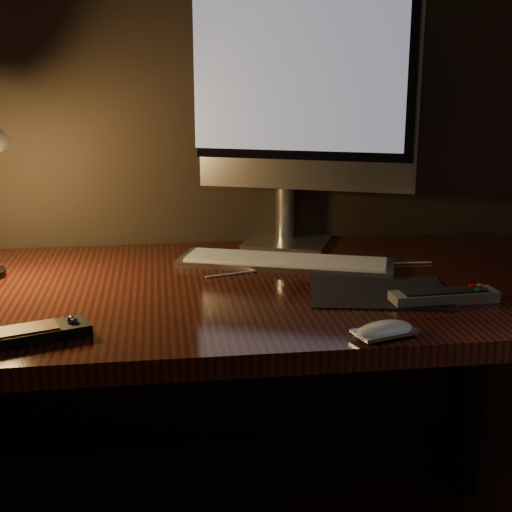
{
  "coord_description": "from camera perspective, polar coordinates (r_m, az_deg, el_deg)",
  "views": [
    {
      "loc": [
        -0.09,
        0.45,
        1.18
      ],
      "look_at": [
        0.09,
        1.73,
        0.84
      ],
      "focal_mm": 50.0,
      "sensor_mm": 36.0,
      "label": 1
    }
  ],
  "objects": [
    {
      "name": "media_remote",
      "position": [
        1.23,
        -17.16,
        -5.9
      ],
      "size": [
        0.18,
        0.12,
        0.03
      ],
      "rotation": [
        0.0,
        0.0,
        0.34
      ],
      "color": "black",
      "rests_on": "desk"
    },
    {
      "name": "tv_remote",
      "position": [
        1.41,
        14.8,
        -3.11
      ],
      "size": [
        0.21,
        0.06,
        0.03
      ],
      "rotation": [
        0.0,
        0.0,
        0.05
      ],
      "color": "gray",
      "rests_on": "desk"
    },
    {
      "name": "cable",
      "position": [
        1.59,
        5.31,
        -0.98
      ],
      "size": [
        0.52,
        0.04,
        0.0
      ],
      "primitive_type": "cylinder",
      "rotation": [
        0.0,
        1.57,
        0.08
      ],
      "color": "white",
      "rests_on": "desk"
    },
    {
      "name": "keyboard",
      "position": [
        1.61,
        2.37,
        -0.47
      ],
      "size": [
        0.5,
        0.29,
        0.02
      ],
      "primitive_type": "cube",
      "rotation": [
        0.0,
        0.0,
        -0.34
      ],
      "color": "silver",
      "rests_on": "desk"
    },
    {
      "name": "desk",
      "position": [
        1.58,
        -4.05,
        -6.09
      ],
      "size": [
        1.6,
        0.75,
        0.75
      ],
      "color": "#3D140D",
      "rests_on": "ground"
    },
    {
      "name": "monitor",
      "position": [
        1.76,
        2.69,
        13.23
      ],
      "size": [
        0.59,
        0.27,
        0.65
      ],
      "rotation": [
        0.0,
        0.0,
        -0.38
      ],
      "color": "silver",
      "rests_on": "desk"
    },
    {
      "name": "mousepad",
      "position": [
        1.44,
        9.78,
        -2.85
      ],
      "size": [
        0.3,
        0.26,
        0.0
      ],
      "primitive_type": "cube",
      "rotation": [
        0.0,
        0.0,
        -0.19
      ],
      "color": "black",
      "rests_on": "desk"
    },
    {
      "name": "mouse",
      "position": [
        1.2,
        10.27,
        -6.04
      ],
      "size": [
        0.11,
        0.08,
        0.02
      ],
      "primitive_type": "ellipsoid",
      "rotation": [
        0.0,
        0.0,
        0.3
      ],
      "color": "white",
      "rests_on": "desk"
    }
  ]
}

